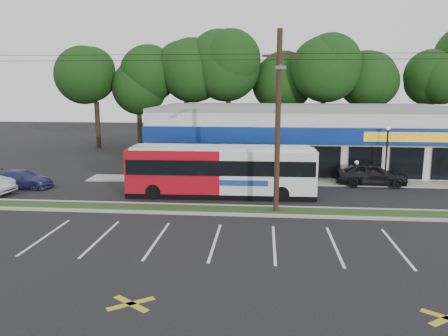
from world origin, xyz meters
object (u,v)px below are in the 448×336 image
car_dark (371,174)px  pedestrian_a (356,173)px  car_blue (22,179)px  lamp_post (387,148)px  utility_pole (275,116)px  metrobus (221,170)px  pedestrian_b (296,172)px

car_dark → pedestrian_a: (-1.09, -0.05, 0.06)m
car_blue → lamp_post: bearing=-80.7°
utility_pole → car_dark: 11.35m
utility_pole → pedestrian_a: 10.64m
car_blue → utility_pole: bearing=-102.8°
car_blue → pedestrian_a: 23.60m
utility_pole → car_blue: (-17.39, 4.58, -4.79)m
metrobus → car_dark: (10.39, 4.00, -0.87)m
car_dark → car_blue: (-24.51, -2.99, -0.22)m
utility_pole → metrobus: (-3.28, 3.57, -3.70)m
car_dark → car_blue: bearing=98.6°
car_blue → pedestrian_a: size_ratio=2.39×
utility_pole → metrobus: bearing=132.5°
metrobus → car_dark: 11.17m
car_blue → pedestrian_a: pedestrian_a is taller
utility_pole → car_dark: bearing=46.8°
car_dark → pedestrian_b: 5.28m
utility_pole → pedestrian_b: utility_pole is taller
lamp_post → pedestrian_b: bearing=-177.3°
metrobus → car_blue: size_ratio=2.80×
lamp_post → pedestrian_a: 2.80m
utility_pole → car_dark: size_ratio=10.10×
lamp_post → car_dark: lamp_post is taller
lamp_post → metrobus: bearing=-159.4°
car_blue → pedestrian_b: size_ratio=2.45×
car_dark → metrobus: bearing=112.7°
lamp_post → metrobus: lamp_post is taller
metrobus → car_dark: bearing=19.8°
lamp_post → metrobus: size_ratio=0.35×
utility_pole → pedestrian_a: (6.02, 7.52, -4.51)m
utility_pole → car_blue: size_ratio=11.59×
utility_pole → pedestrian_b: bearing=76.4°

